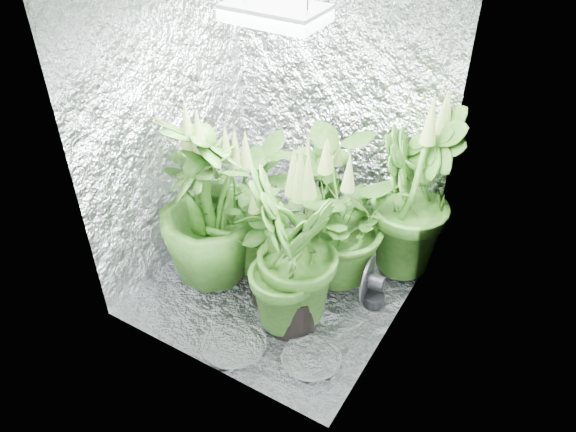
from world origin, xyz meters
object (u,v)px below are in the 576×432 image
Objects in this scene: plant_b at (321,193)px; plant_c at (413,193)px; plant_a at (241,200)px; grow_lamp at (275,13)px; plant_f at (270,251)px; circulation_fan at (371,286)px; plant_g at (292,256)px; plant_d at (207,203)px; plant_e at (335,219)px.

plant_c is at bearing 4.17° from plant_b.
plant_c reaches higher than plant_b.
plant_c reaches higher than plant_a.
plant_f is (0.03, -0.15, -1.42)m from grow_lamp.
plant_b is at bearing 137.20° from circulation_fan.
plant_c is at bearing 29.13° from plant_a.
grow_lamp is at bearing -14.84° from plant_a.
plant_b is (-0.01, 0.59, -1.42)m from grow_lamp.
circulation_fan is at bearing 50.09° from plant_g.
plant_f is (0.37, -0.24, -0.12)m from plant_a.
plant_g is 0.68m from circulation_fan.
grow_lamp reaches higher than plant_c.
grow_lamp is 1.42m from plant_f.
plant_g is (0.60, -0.36, 0.04)m from plant_a.
plant_a is 1.13m from plant_c.
circulation_fan is (-0.04, -0.49, -0.46)m from plant_c.
plant_d is (-0.10, -0.23, 0.08)m from plant_a.
plant_c is 0.67m from circulation_fan.
plant_c is 3.70× the size of circulation_fan.
plant_a is 0.64m from plant_e.
plant_g reaches higher than plant_e.
plant_d reaches higher than plant_e.
plant_d is at bearing -162.38° from grow_lamp.
circulation_fan is (0.33, -0.11, -0.35)m from plant_e.
plant_g is at bearing -30.64° from plant_a.
plant_g is at bearing -91.56° from plant_e.
plant_d is 3.67× the size of circulation_fan.
plant_a is at bearing 149.36° from plant_g.
plant_a is 0.27m from plant_d.
plant_c is (0.64, 0.64, -1.22)m from grow_lamp.
plant_g is at bearing -137.11° from circulation_fan.
plant_b is (0.33, 0.50, -0.12)m from plant_a.
plant_d is 1.42× the size of plant_f.
plant_c is 1.34m from plant_d.
plant_d is at bearing -144.27° from plant_c.
plant_b is 0.88m from plant_d.
plant_c is 0.98m from plant_g.
grow_lamp is 1.52m from plant_c.
plant_g is at bearing -27.30° from plant_f.
grow_lamp is at bearing -135.00° from plant_c.
plant_a is 3.14× the size of circulation_fan.
grow_lamp is 0.48× the size of plant_e.
plant_c reaches higher than plant_f.
plant_e is (0.28, -0.33, 0.09)m from plant_b.
plant_d is at bearing 170.16° from plant_g.
plant_f is (-0.61, -0.79, -0.19)m from plant_c.
plant_e is (0.27, 0.26, -1.33)m from grow_lamp.
plant_d is (-1.09, -0.78, -0.00)m from plant_c.
circulation_fan is at bearing 15.69° from plant_d.
plant_c is 1.06× the size of plant_g.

